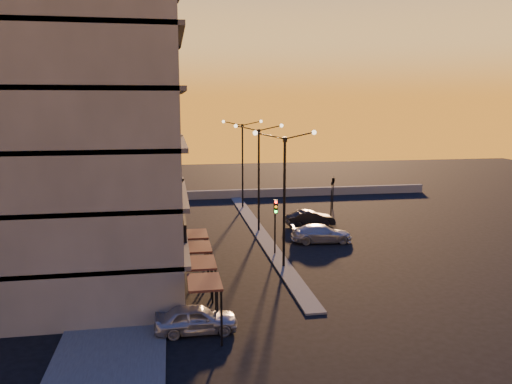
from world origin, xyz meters
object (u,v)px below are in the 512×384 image
object	(u,v)px
car_hatchback	(196,319)
car_sedan	(310,219)
car_wagon	(322,233)
traffic_light_main	(275,218)
streetlamp_mid	(259,169)

from	to	relation	value
car_hatchback	car_sedan	distance (m)	23.00
car_hatchback	car_wagon	world-z (taller)	car_wagon
traffic_light_main	car_sedan	size ratio (longest dim) A/B	0.95
streetlamp_mid	car_hatchback	distance (m)	20.62
traffic_light_main	car_wagon	world-z (taller)	traffic_light_main
car_sedan	car_hatchback	bearing A→B (deg)	146.93
traffic_light_main	car_wagon	xyz separation A→B (m)	(4.50, 2.89, -2.16)
car_sedan	car_wagon	distance (m)	5.23
traffic_light_main	streetlamp_mid	bearing A→B (deg)	90.00
car_hatchback	car_wagon	xyz separation A→B (m)	(11.00, 14.70, 0.02)
streetlamp_mid	traffic_light_main	xyz separation A→B (m)	(0.00, -7.13, -2.70)
traffic_light_main	car_sedan	xyz separation A→B (m)	(5.00, 8.10, -2.15)
streetlamp_mid	car_hatchback	world-z (taller)	streetlamp_mid
car_sedan	car_wagon	xyz separation A→B (m)	(-0.50, -5.21, -0.01)
car_sedan	car_wagon	world-z (taller)	car_sedan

